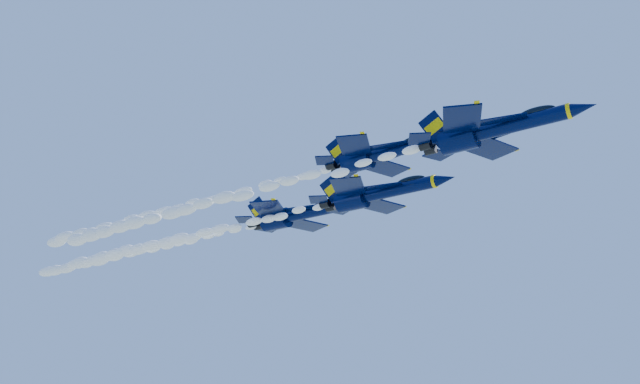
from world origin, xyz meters
The scene contains 8 objects.
jet_lead centered at (17.89, -11.19, 149.63)m, with size 15.19×12.46×5.64m.
smoke_trail_jet_lead centered at (-14.56, -11.19, 149.22)m, with size 51.92×1.81×1.63m, color white.
jet_second centered at (4.14, -5.13, 153.12)m, with size 15.48×12.70×5.75m.
smoke_trail_jet_second centered at (-28.44, -5.13, 152.70)m, with size 51.92×1.85×1.66m, color white.
jet_third centered at (-2.04, 5.29, 153.14)m, with size 18.33×15.03×6.81m.
smoke_trail_jet_third centered at (-35.83, 5.29, 152.70)m, with size 51.92×2.19×1.97m, color white.
jet_fourth centered at (-16.66, 8.79, 154.11)m, with size 19.17×15.73×7.12m.
smoke_trail_jet_fourth centered at (-50.81, 8.79, 153.65)m, with size 51.92×2.29×2.06m, color white.
Camera 1 is at (31.65, -60.35, 124.93)m, focal length 35.00 mm.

